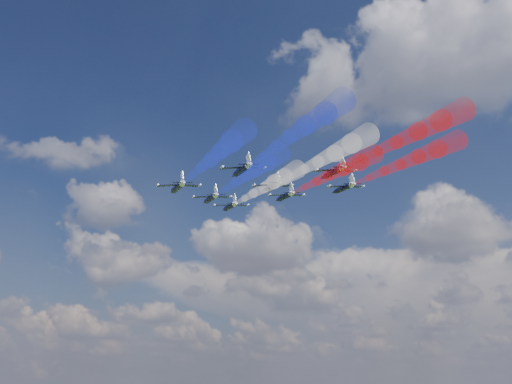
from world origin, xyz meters
The scene contains 16 objects.
jet_lead centered at (-39.33, 19.22, 170.12)m, with size 10.53×13.16×3.51m, color black, non-canonical shape.
trail_lead centered at (-18.85, 2.58, 167.86)m, with size 4.39×41.36×4.39m, color white, non-canonical shape.
jet_inner_left centered at (-35.05, 3.26, 167.79)m, with size 10.53×13.16×3.51m, color black, non-canonical shape.
trail_inner_left centered at (-14.56, -13.38, 165.53)m, with size 4.39×41.36×4.39m, color #1828D3, non-canonical shape.
jet_inner_right centered at (-21.87, 20.05, 170.71)m, with size 10.53×13.16×3.51m, color black, non-canonical shape.
trail_inner_right centered at (-1.39, 3.40, 168.45)m, with size 4.39×41.36×4.39m, color red, non-canonical shape.
jet_outer_left centered at (-31.89, -15.14, 165.25)m, with size 10.53×13.16×3.51m, color black, non-canonical shape.
trail_outer_left centered at (-11.40, -31.78, 163.00)m, with size 4.39×41.36×4.39m, color #1828D3, non-canonical shape.
jet_center_third centered at (-16.77, 2.84, 167.83)m, with size 10.53×13.16×3.51m, color black, non-canonical shape.
trail_center_third centered at (3.72, -13.81, 165.57)m, with size 4.39×41.36×4.39m, color white, non-canonical shape.
jet_outer_right centered at (-5.00, 21.39, 170.81)m, with size 10.53×13.16×3.51m, color black, non-canonical shape.
trail_outer_right centered at (15.48, 4.74, 168.56)m, with size 4.39×41.36×4.39m, color red, non-canonical shape.
jet_rear_left centered at (-14.16, -15.25, 166.39)m, with size 10.53×13.16×3.51m, color black, non-canonical shape.
trail_rear_left centered at (6.32, -31.90, 164.14)m, with size 4.39×41.36×4.39m, color #1828D3, non-canonical shape.
jet_rear_right centered at (0.30, 2.24, 168.55)m, with size 10.53×13.16×3.51m, color black, non-canonical shape.
trail_rear_right centered at (20.79, -14.40, 166.29)m, with size 4.39×41.36×4.39m, color red, non-canonical shape.
Camera 1 is at (54.90, -127.83, 120.06)m, focal length 44.41 mm.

